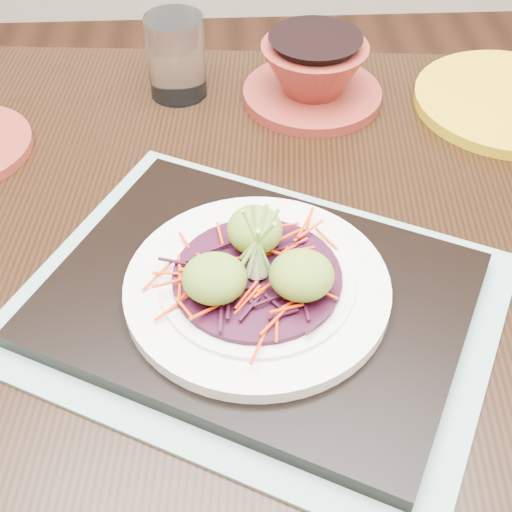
{
  "coord_description": "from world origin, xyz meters",
  "views": [
    {
      "loc": [
        0.02,
        -0.55,
        1.24
      ],
      "look_at": [
        0.04,
        -0.11,
        0.81
      ],
      "focal_mm": 50.0,
      "sensor_mm": 36.0,
      "label": 1
    }
  ],
  "objects_px": {
    "serving_tray": "(257,298)",
    "water_glass": "(176,57)",
    "white_plate": "(257,286)",
    "yellow_plate": "(509,101)",
    "terracotta_bowl_set": "(313,76)",
    "dining_table": "(242,335)"
  },
  "relations": [
    {
      "from": "dining_table",
      "to": "white_plate",
      "type": "relative_size",
      "value": 5.63
    },
    {
      "from": "dining_table",
      "to": "terracotta_bowl_set",
      "type": "height_order",
      "value": "terracotta_bowl_set"
    },
    {
      "from": "terracotta_bowl_set",
      "to": "yellow_plate",
      "type": "xyz_separation_m",
      "value": [
        0.24,
        -0.03,
        -0.03
      ]
    },
    {
      "from": "white_plate",
      "to": "yellow_plate",
      "type": "relative_size",
      "value": 1.01
    },
    {
      "from": "terracotta_bowl_set",
      "to": "yellow_plate",
      "type": "height_order",
      "value": "terracotta_bowl_set"
    },
    {
      "from": "yellow_plate",
      "to": "water_glass",
      "type": "bearing_deg",
      "value": 172.84
    },
    {
      "from": "dining_table",
      "to": "terracotta_bowl_set",
      "type": "distance_m",
      "value": 0.33
    },
    {
      "from": "serving_tray",
      "to": "white_plate",
      "type": "distance_m",
      "value": 0.02
    },
    {
      "from": "water_glass",
      "to": "terracotta_bowl_set",
      "type": "height_order",
      "value": "water_glass"
    },
    {
      "from": "serving_tray",
      "to": "yellow_plate",
      "type": "bearing_deg",
      "value": 71.25
    },
    {
      "from": "water_glass",
      "to": "serving_tray",
      "type": "bearing_deg",
      "value": -77.67
    },
    {
      "from": "serving_tray",
      "to": "water_glass",
      "type": "distance_m",
      "value": 0.37
    },
    {
      "from": "serving_tray",
      "to": "water_glass",
      "type": "xyz_separation_m",
      "value": [
        -0.08,
        0.36,
        0.04
      ]
    },
    {
      "from": "terracotta_bowl_set",
      "to": "dining_table",
      "type": "bearing_deg",
      "value": -108.96
    },
    {
      "from": "dining_table",
      "to": "yellow_plate",
      "type": "bearing_deg",
      "value": 42.53
    },
    {
      "from": "white_plate",
      "to": "water_glass",
      "type": "distance_m",
      "value": 0.37
    },
    {
      "from": "white_plate",
      "to": "terracotta_bowl_set",
      "type": "bearing_deg",
      "value": 75.89
    },
    {
      "from": "yellow_plate",
      "to": "terracotta_bowl_set",
      "type": "bearing_deg",
      "value": 173.11
    },
    {
      "from": "dining_table",
      "to": "terracotta_bowl_set",
      "type": "xyz_separation_m",
      "value": [
        0.1,
        0.29,
        0.13
      ]
    },
    {
      "from": "yellow_plate",
      "to": "dining_table",
      "type": "bearing_deg",
      "value": -142.42
    },
    {
      "from": "terracotta_bowl_set",
      "to": "yellow_plate",
      "type": "distance_m",
      "value": 0.24
    },
    {
      "from": "water_glass",
      "to": "yellow_plate",
      "type": "relative_size",
      "value": 0.44
    }
  ]
}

